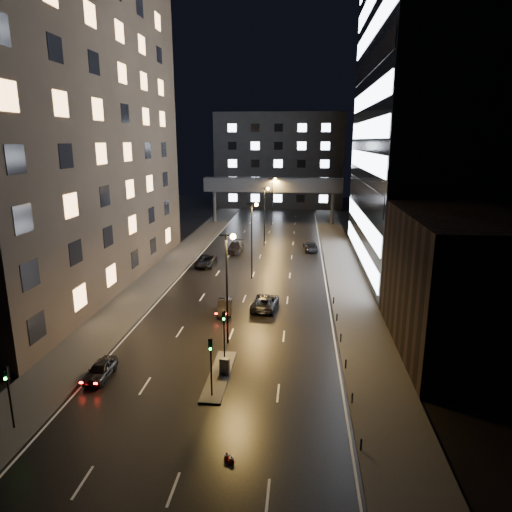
# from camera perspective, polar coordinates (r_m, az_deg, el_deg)

# --- Properties ---
(ground) EXTENTS (160.00, 160.00, 0.00)m
(ground) POSITION_cam_1_polar(r_m,az_deg,el_deg) (72.27, 0.52, -0.06)
(ground) COLOR black
(ground) RESTS_ON ground
(sidewalk_left) EXTENTS (5.00, 110.00, 0.15)m
(sidewalk_left) POSITION_cam_1_polar(r_m,az_deg,el_deg) (69.74, -10.15, -0.75)
(sidewalk_left) COLOR #383533
(sidewalk_left) RESTS_ON ground
(sidewalk_right) EXTENTS (5.00, 110.00, 0.15)m
(sidewalk_right) POSITION_cam_1_polar(r_m,az_deg,el_deg) (67.42, 10.76, -1.31)
(sidewalk_right) COLOR #383533
(sidewalk_right) RESTS_ON ground
(building_left) EXTENTS (15.00, 48.00, 40.00)m
(building_left) POSITION_cam_1_polar(r_m,az_deg,el_deg) (61.04, -23.34, 15.14)
(building_left) COLOR #2D2319
(building_left) RESTS_ON ground
(building_right_low) EXTENTS (10.00, 18.00, 12.00)m
(building_right_low) POSITION_cam_1_polar(r_m,az_deg,el_deg) (42.75, 24.12, -3.15)
(building_right_low) COLOR black
(building_right_low) RESTS_ON ground
(building_right_glass) EXTENTS (20.00, 36.00, 45.00)m
(building_right_glass) POSITION_cam_1_polar(r_m,az_deg,el_deg) (68.48, 22.57, 17.10)
(building_right_glass) COLOR black
(building_right_glass) RESTS_ON ground
(building_far) EXTENTS (34.00, 14.00, 25.00)m
(building_far) POSITION_cam_1_polar(r_m,az_deg,el_deg) (128.01, 2.96, 11.84)
(building_far) COLOR #333335
(building_far) RESTS_ON ground
(skybridge) EXTENTS (30.00, 3.00, 10.00)m
(skybridge) POSITION_cam_1_polar(r_m,az_deg,el_deg) (100.40, 2.11, 8.80)
(skybridge) COLOR #333335
(skybridge) RESTS_ON ground
(median_island) EXTENTS (1.60, 8.00, 0.15)m
(median_island) POSITION_cam_1_polar(r_m,az_deg,el_deg) (36.89, -4.60, -14.64)
(median_island) COLOR #383533
(median_island) RESTS_ON ground
(traffic_signal_near) EXTENTS (0.28, 0.34, 4.40)m
(traffic_signal_near) POSITION_cam_1_polar(r_m,az_deg,el_deg) (37.78, -4.01, -8.81)
(traffic_signal_near) COLOR black
(traffic_signal_near) RESTS_ON median_island
(traffic_signal_far) EXTENTS (0.28, 0.34, 4.40)m
(traffic_signal_far) POSITION_cam_1_polar(r_m,az_deg,el_deg) (32.88, -5.66, -12.53)
(traffic_signal_far) COLOR black
(traffic_signal_far) RESTS_ON median_island
(traffic_signal_corner) EXTENTS (0.28, 0.34, 4.40)m
(traffic_signal_corner) POSITION_cam_1_polar(r_m,az_deg,el_deg) (33.25, -28.56, -14.30)
(traffic_signal_corner) COLOR black
(traffic_signal_corner) RESTS_ON ground
(bollard_row) EXTENTS (0.12, 25.12, 0.90)m
(bollard_row) POSITION_cam_1_polar(r_m,az_deg,el_deg) (40.39, 10.83, -11.57)
(bollard_row) COLOR black
(bollard_row) RESTS_ON ground
(streetlight_near) EXTENTS (1.45, 0.50, 10.15)m
(streetlight_near) POSITION_cam_1_polar(r_m,az_deg,el_deg) (39.90, -3.45, -2.33)
(streetlight_near) COLOR black
(streetlight_near) RESTS_ON ground
(streetlight_mid_a) EXTENTS (1.45, 0.50, 10.15)m
(streetlight_mid_a) POSITION_cam_1_polar(r_m,az_deg,el_deg) (59.18, -0.38, 3.18)
(streetlight_mid_a) COLOR black
(streetlight_mid_a) RESTS_ON ground
(streetlight_mid_b) EXTENTS (1.45, 0.50, 10.15)m
(streetlight_mid_b) POSITION_cam_1_polar(r_m,az_deg,el_deg) (78.81, 1.18, 5.96)
(streetlight_mid_b) COLOR black
(streetlight_mid_b) RESTS_ON ground
(streetlight_far) EXTENTS (1.45, 0.50, 10.15)m
(streetlight_far) POSITION_cam_1_polar(r_m,az_deg,el_deg) (98.59, 2.12, 7.62)
(streetlight_far) COLOR black
(streetlight_far) RESTS_ON ground
(car_away_a) EXTENTS (1.59, 3.89, 1.32)m
(car_away_a) POSITION_cam_1_polar(r_m,az_deg,el_deg) (38.25, -18.85, -13.32)
(car_away_a) COLOR black
(car_away_a) RESTS_ON ground
(car_away_b) EXTENTS (1.99, 4.41, 1.40)m
(car_away_b) POSITION_cam_1_polar(r_m,az_deg,el_deg) (48.88, -3.91, -6.34)
(car_away_b) COLOR black
(car_away_b) RESTS_ON ground
(car_away_c) EXTENTS (2.58, 5.45, 1.50)m
(car_away_c) POSITION_cam_1_polar(r_m,az_deg,el_deg) (67.03, -6.32, -0.63)
(car_away_c) COLOR black
(car_away_c) RESTS_ON ground
(car_away_d) EXTENTS (2.41, 5.72, 1.65)m
(car_away_d) POSITION_cam_1_polar(r_m,az_deg,el_deg) (74.99, -2.59, 1.10)
(car_away_d) COLOR black
(car_away_d) RESTS_ON ground
(car_toward_a) EXTENTS (3.05, 5.71, 1.53)m
(car_toward_a) POSITION_cam_1_polar(r_m,az_deg,el_deg) (49.97, 1.15, -5.77)
(car_toward_a) COLOR black
(car_toward_a) RESTS_ON ground
(car_toward_b) EXTENTS (2.67, 5.47, 1.53)m
(car_toward_b) POSITION_cam_1_polar(r_m,az_deg,el_deg) (76.50, 6.85, 1.23)
(car_toward_b) COLOR black
(car_toward_b) RESTS_ON ground
(utility_cabinet) EXTENTS (0.78, 0.52, 1.30)m
(utility_cabinet) POSITION_cam_1_polar(r_m,az_deg,el_deg) (36.63, -3.94, -13.56)
(utility_cabinet) COLOR #464749
(utility_cabinet) RESTS_ON median_island
(cone_a) EXTENTS (0.49, 0.49, 0.50)m
(cone_a) POSITION_cam_1_polar(r_m,az_deg,el_deg) (28.73, -3.67, -23.61)
(cone_a) COLOR #FF550D
(cone_a) RESTS_ON ground
(cone_b) EXTENTS (0.48, 0.48, 0.45)m
(cone_b) POSITION_cam_1_polar(r_m,az_deg,el_deg) (28.53, -3.08, -23.98)
(cone_b) COLOR #FF4E0D
(cone_b) RESTS_ON ground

